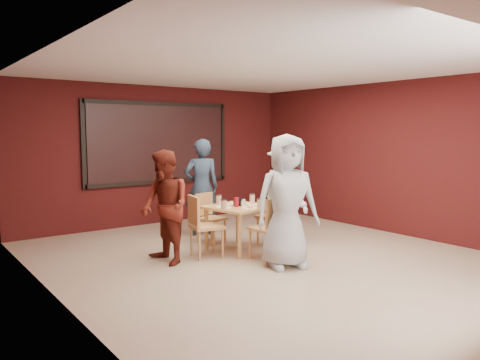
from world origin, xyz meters
TOP-DOWN VIEW (x-y plane):
  - floor at (0.00, 0.00)m, footprint 7.00×7.00m
  - window_blinds at (0.00, 3.45)m, footprint 3.00×0.02m
  - dining_table at (-0.06, 0.70)m, footprint 1.04×1.04m
  - chair_front at (-0.03, -0.07)m, footprint 0.48×0.48m
  - chair_back at (-0.13, 1.46)m, footprint 0.48×0.48m
  - chair_left at (-0.75, 0.70)m, footprint 0.54×0.54m
  - chair_right at (0.72, 0.66)m, footprint 0.52×0.52m
  - diner_front at (-0.08, -0.43)m, footprint 1.05×0.86m
  - diner_back at (0.08, 2.02)m, footprint 0.75×0.62m
  - diner_left at (-1.33, 0.74)m, footprint 0.64×0.81m
  - diner_right at (1.02, 0.79)m, footprint 0.79×1.19m

SIDE VIEW (x-z plane):
  - floor at x=0.00m, z-range 0.00..0.00m
  - chair_back at x=-0.13m, z-range 0.05..0.89m
  - chair_left at x=-0.75m, z-range 0.06..1.00m
  - chair_front at x=-0.03m, z-range 0.06..1.00m
  - chair_right at x=0.72m, z-range 0.06..1.02m
  - dining_table at x=-0.06m, z-range 0.20..1.07m
  - diner_left at x=-1.33m, z-range 0.00..1.63m
  - diner_right at x=1.02m, z-range 0.00..1.73m
  - diner_back at x=0.08m, z-range 0.00..1.75m
  - diner_front at x=-0.08m, z-range 0.00..1.85m
  - window_blinds at x=0.00m, z-range 0.90..2.40m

